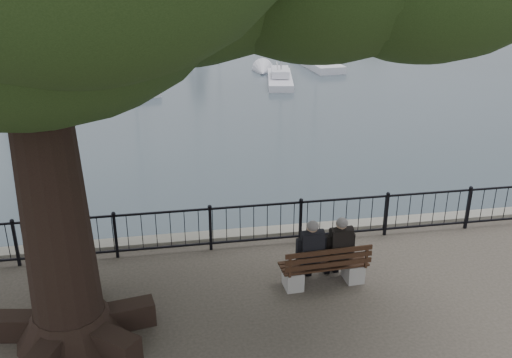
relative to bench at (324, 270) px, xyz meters
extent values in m
cube|color=slate|center=(-1.05, 2.26, -0.82)|extent=(200.00, 0.40, 1.20)
cube|color=black|center=(-1.05, 1.76, 0.66)|extent=(22.00, 0.04, 0.04)
cube|color=black|center=(-1.05, 1.76, -0.17)|extent=(22.00, 0.04, 0.04)
cube|color=gray|center=(-0.62, 0.00, -0.12)|extent=(0.36, 0.45, 0.39)
cube|color=gray|center=(0.62, 0.07, -0.12)|extent=(0.36, 0.45, 0.39)
cube|color=black|center=(0.00, 0.04, 0.11)|extent=(1.75, 0.58, 0.04)
cube|color=black|center=(0.01, -0.22, 0.40)|extent=(1.72, 0.14, 0.38)
cube|color=black|center=(-0.29, 0.03, 0.23)|extent=(0.36, 0.31, 0.23)
cube|color=black|center=(-0.29, -0.07, 0.59)|extent=(0.43, 0.25, 0.57)
sphere|color=tan|center=(-0.29, -0.04, 0.99)|extent=(0.22, 0.22, 0.22)
ellipsoid|color=slate|center=(-0.29, -0.06, 1.03)|extent=(0.23, 0.23, 0.20)
cube|color=black|center=(-0.31, 0.31, -0.10)|extent=(0.33, 0.44, 0.43)
cube|color=black|center=(0.29, 0.06, 0.23)|extent=(0.36, 0.31, 0.23)
cube|color=black|center=(0.29, -0.04, 0.59)|extent=(0.43, 0.25, 0.57)
sphere|color=tan|center=(0.29, 0.00, 0.99)|extent=(0.22, 0.22, 0.22)
ellipsoid|color=slate|center=(0.29, -0.03, 1.03)|extent=(0.23, 0.23, 0.20)
cube|color=black|center=(0.27, 0.34, -0.10)|extent=(0.33, 0.44, 0.43)
cone|color=black|center=(-4.66, -0.84, -0.05)|extent=(1.83, 1.83, 0.54)
cone|color=black|center=(-4.66, -0.84, 2.92)|extent=(1.19, 1.19, 6.47)
cube|color=slate|center=(-19.05, 61.26, -0.72)|extent=(10.00, 10.00, 1.40)
cube|color=slate|center=(0.95, 49.26, -0.72)|extent=(5.64, 5.64, 1.40)
cube|color=white|center=(-4.29, 22.07, -1.22)|extent=(2.81, 5.89, 0.63)
cube|color=white|center=(-4.29, 22.07, -0.72)|extent=(1.64, 2.51, 0.47)
cube|color=white|center=(3.71, 21.66, -1.22)|extent=(2.11, 4.87, 0.52)
cube|color=white|center=(3.71, 21.66, -0.72)|extent=(1.28, 2.06, 0.39)
cylinder|color=silver|center=(3.71, 21.39, 3.16)|extent=(0.10, 0.10, 8.15)
cube|color=white|center=(6.96, 26.08, -1.22)|extent=(2.27, 6.09, 0.66)
cube|color=white|center=(6.96, 26.08, -0.72)|extent=(1.46, 2.54, 0.50)
cube|color=white|center=(-0.36, 32.59, -1.22)|extent=(3.00, 6.24, 0.67)
cube|color=white|center=(-0.36, 32.59, -0.72)|extent=(1.75, 2.67, 0.50)
cube|color=white|center=(7.20, 32.85, -1.22)|extent=(1.40, 4.68, 0.52)
cube|color=white|center=(7.20, 32.85, -0.72)|extent=(0.99, 1.92, 0.39)
cube|color=white|center=(-4.27, 36.96, -1.22)|extent=(2.59, 6.13, 0.66)
cube|color=white|center=(-4.27, 36.96, -0.72)|extent=(1.59, 2.58, 0.49)
cube|color=white|center=(1.76, 35.58, -1.22)|extent=(1.81, 5.67, 0.62)
cube|color=white|center=(1.76, 35.58, -0.72)|extent=(1.24, 2.33, 0.47)
camera|label=1|loc=(-2.93, -9.21, 5.88)|focal=40.00mm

